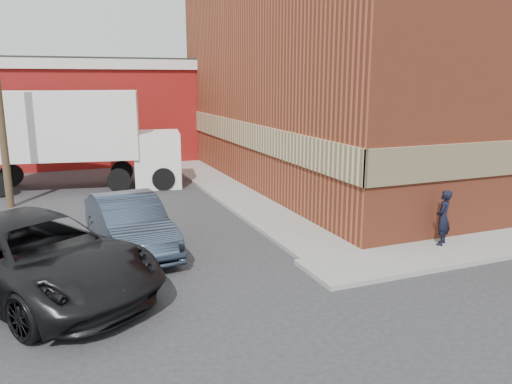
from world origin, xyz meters
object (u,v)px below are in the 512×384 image
object	(u,v)px
brick_building	(385,75)
suv_a	(36,256)
man	(443,218)
warehouse	(49,110)
sedan	(129,224)
box_truck	(80,133)

from	to	relation	value
brick_building	suv_a	size ratio (longest dim) A/B	2.98
man	brick_building	bearing A→B (deg)	-153.62
brick_building	warehouse	xyz separation A→B (m)	(-14.50, 11.00, -1.87)
sedan	suv_a	size ratio (longest dim) A/B	0.74
brick_building	suv_a	world-z (taller)	brick_building
suv_a	warehouse	bearing A→B (deg)	56.77
warehouse	box_truck	distance (m)	8.73
sedan	warehouse	bearing A→B (deg)	90.17
brick_building	warehouse	bearing A→B (deg)	142.80
sedan	box_truck	size ratio (longest dim) A/B	0.53
man	sedan	distance (m)	8.44
warehouse	sedan	bearing A→B (deg)	-83.92
warehouse	suv_a	xyz separation A→B (m)	(-0.39, -19.50, -1.96)
warehouse	suv_a	world-z (taller)	warehouse
box_truck	warehouse	bearing A→B (deg)	107.92
warehouse	suv_a	bearing A→B (deg)	-91.14
warehouse	box_truck	size ratio (longest dim) A/B	1.92
suv_a	box_truck	xyz separation A→B (m)	(1.56, 10.86, 1.48)
brick_building	box_truck	distance (m)	13.73
warehouse	box_truck	xyz separation A→B (m)	(1.17, -8.64, -0.48)
man	warehouse	bearing A→B (deg)	-101.41
box_truck	suv_a	bearing A→B (deg)	-88.00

